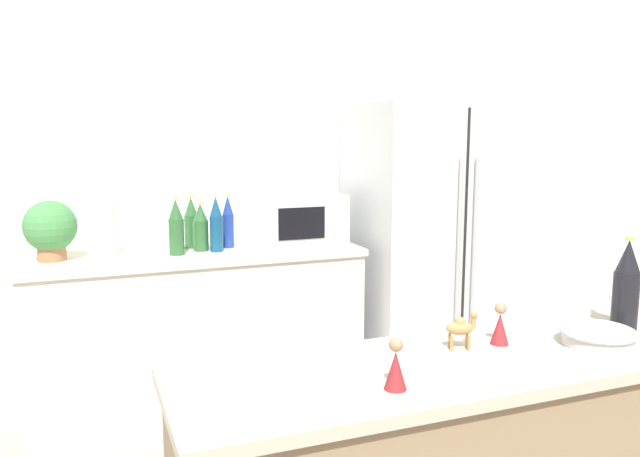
{
  "coord_description": "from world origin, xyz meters",
  "views": [
    {
      "loc": [
        -0.87,
        -0.91,
        1.56
      ],
      "look_at": [
        0.03,
        1.45,
        1.17
      ],
      "focal_mm": 35.0,
      "sensor_mm": 36.0,
      "label": 1
    }
  ],
  "objects": [
    {
      "name": "camel_figurine",
      "position": [
        0.14,
        0.59,
        1.0
      ],
      "size": [
        0.09,
        0.07,
        0.12
      ],
      "color": "#A87F4C",
      "rests_on": "bar_counter"
    },
    {
      "name": "wine_bottle",
      "position": [
        0.73,
        0.55,
        1.08
      ],
      "size": [
        0.08,
        0.08,
        0.3
      ],
      "color": "black",
      "rests_on": "bar_counter"
    },
    {
      "name": "back_bottle_4",
      "position": [
        -0.32,
        2.49,
        1.07
      ],
      "size": [
        0.08,
        0.08,
        0.29
      ],
      "color": "#2D6033",
      "rests_on": "back_counter"
    },
    {
      "name": "wise_man_figurine_blue",
      "position": [
        -0.17,
        0.4,
        0.99
      ],
      "size": [
        0.06,
        0.06,
        0.13
      ],
      "color": "maroon",
      "rests_on": "bar_counter"
    },
    {
      "name": "back_bottle_0",
      "position": [
        -0.29,
        2.38,
        1.06
      ],
      "size": [
        0.08,
        0.08,
        0.26
      ],
      "color": "#2D6033",
      "rests_on": "back_counter"
    },
    {
      "name": "back_bottle_2",
      "position": [
        -0.14,
        2.42,
        1.08
      ],
      "size": [
        0.06,
        0.06,
        0.29
      ],
      "color": "navy",
      "rests_on": "back_counter"
    },
    {
      "name": "wise_man_figurine_crimson",
      "position": [
        0.28,
        0.58,
        0.99
      ],
      "size": [
        0.06,
        0.06,
        0.13
      ],
      "color": "maroon",
      "rests_on": "bar_counter"
    },
    {
      "name": "back_bottle_1",
      "position": [
        -0.43,
        2.31,
        1.08
      ],
      "size": [
        0.08,
        0.08,
        0.3
      ],
      "color": "#2D6033",
      "rests_on": "back_counter"
    },
    {
      "name": "potted_plant",
      "position": [
        -1.03,
        2.38,
        1.1
      ],
      "size": [
        0.25,
        0.25,
        0.3
      ],
      "color": "#9E6B47",
      "rests_on": "back_counter"
    },
    {
      "name": "paper_towel_roll",
      "position": [
        -0.78,
        2.41,
        1.07
      ],
      "size": [
        0.12,
        0.12,
        0.26
      ],
      "color": "white",
      "rests_on": "back_counter"
    },
    {
      "name": "wall_back",
      "position": [
        0.0,
        2.73,
        1.27
      ],
      "size": [
        8.0,
        0.06,
        2.55
      ],
      "color": "white",
      "rests_on": "ground_plane"
    },
    {
      "name": "back_bottle_3",
      "position": [
        -0.22,
        2.33,
        1.08
      ],
      "size": [
        0.07,
        0.07,
        0.3
      ],
      "color": "navy",
      "rests_on": "back_counter"
    },
    {
      "name": "back_counter",
      "position": [
        -0.32,
        2.4,
        0.47
      ],
      "size": [
        1.75,
        0.63,
        0.94
      ],
      "color": "white",
      "rests_on": "ground_plane"
    },
    {
      "name": "fruit_bowl",
      "position": [
        0.54,
        0.47,
        0.96
      ],
      "size": [
        0.22,
        0.22,
        0.05
      ],
      "color": "#B7BABF",
      "rests_on": "bar_counter"
    },
    {
      "name": "microwave",
      "position": [
        0.27,
        2.42,
        1.08
      ],
      "size": [
        0.48,
        0.37,
        0.28
      ],
      "color": "white",
      "rests_on": "back_counter"
    },
    {
      "name": "refrigerator",
      "position": [
        1.09,
        2.33,
        0.87
      ],
      "size": [
        0.9,
        0.74,
        1.73
      ],
      "color": "silver",
      "rests_on": "ground_plane"
    }
  ]
}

